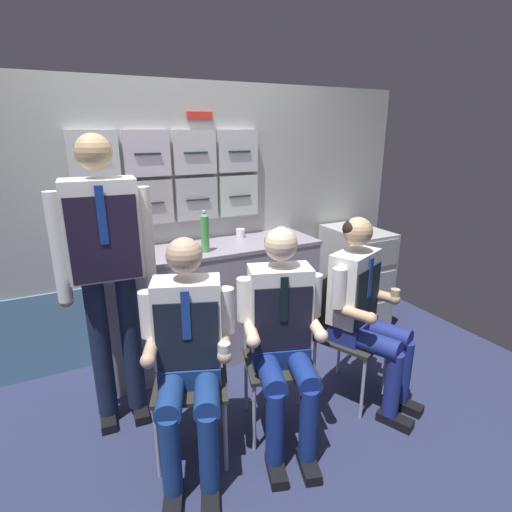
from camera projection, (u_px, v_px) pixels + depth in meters
name	position (u px, v px, depth m)	size (l,w,h in m)	color
ground	(256.00, 447.00, 2.40)	(4.80, 4.80, 0.04)	#292F50
galley_bulkhead	(179.00, 224.00, 3.24)	(4.20, 0.14, 2.15)	#ADB0AB
galley_counter	(214.00, 301.00, 3.25)	(1.72, 0.53, 0.93)	#9E96A5
service_trolley	(355.00, 275.00, 3.76)	(0.40, 0.65, 0.93)	black
folding_chair_left	(191.00, 360.00, 2.29)	(0.51, 0.51, 0.86)	#A8AAAF
crew_member_left	(188.00, 348.00, 2.09)	(0.54, 0.67, 1.28)	black
folding_chair_center	(276.00, 342.00, 2.48)	(0.50, 0.50, 0.86)	#A8AAAF
crew_member_center	(282.00, 329.00, 2.28)	(0.53, 0.67, 1.28)	black
folding_chair_right	(340.00, 322.00, 2.75)	(0.53, 0.53, 0.86)	#A8AAAF
crew_member_right	(365.00, 305.00, 2.60)	(0.56, 0.68, 1.28)	black
crew_member_standing	(106.00, 259.00, 2.31)	(0.55, 0.29, 1.78)	black
water_bottle_blue_cap	(205.00, 232.00, 2.93)	(0.06, 0.06, 0.31)	#4C9C53
water_bottle_clear	(130.00, 242.00, 2.81)	(0.07, 0.07, 0.24)	silver
coffee_cup_spare	(240.00, 233.00, 3.36)	(0.07, 0.07, 0.07)	white
espresso_cup_small	(143.00, 252.00, 2.81)	(0.08, 0.08, 0.09)	navy
paper_cup_blue	(281.00, 231.00, 3.41)	(0.08, 0.08, 0.07)	tan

